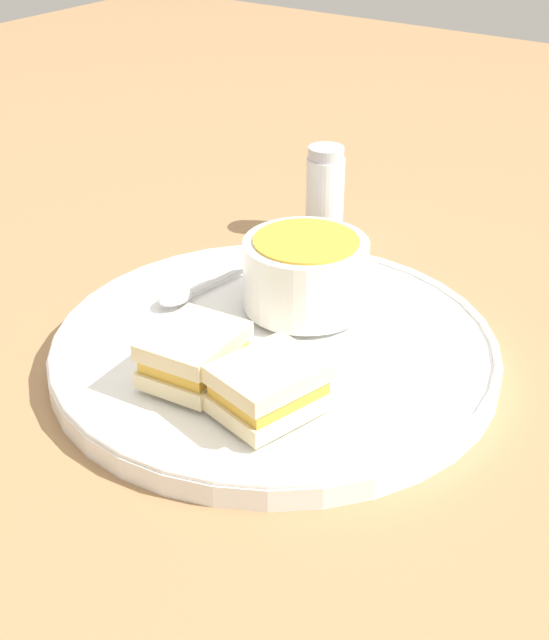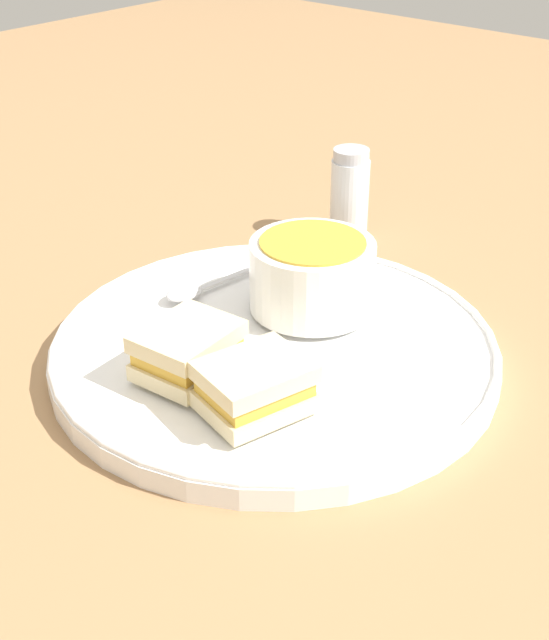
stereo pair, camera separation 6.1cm
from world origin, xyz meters
name	(u,v)px [view 2 (the right image)]	position (x,y,z in m)	size (l,w,h in m)	color
ground_plane	(274,361)	(0.00, 0.00, 0.00)	(2.40, 2.40, 0.00)	#9E754C
plate	(274,349)	(0.00, 0.00, 0.01)	(0.36, 0.36, 0.02)	white
soup_bowl	(312,274)	(-0.01, 0.06, 0.05)	(0.10, 0.10, 0.06)	white
spoon	(190,291)	(-0.10, 0.01, 0.03)	(0.03, 0.12, 0.01)	silver
sandwich_half_near	(188,350)	(-0.02, -0.08, 0.04)	(0.06, 0.08, 0.04)	beige
sandwich_half_far	(255,387)	(0.05, -0.08, 0.04)	(0.07, 0.08, 0.04)	beige
salt_shaker	(350,194)	(-0.10, 0.23, 0.05)	(0.04, 0.04, 0.09)	silver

